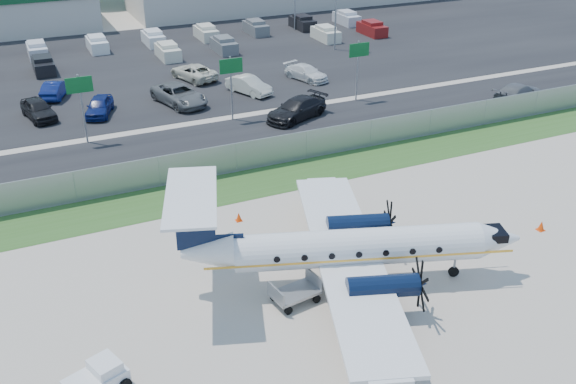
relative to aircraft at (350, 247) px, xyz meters
name	(u,v)px	position (x,y,z in m)	size (l,w,h in m)	color
ground	(341,289)	(-0.57, -0.28, -1.98)	(170.00, 170.00, 0.00)	#BDAFA0
grass_verge	(248,184)	(-0.57, 11.72, -1.97)	(170.00, 4.00, 0.02)	#2D561E
access_road	(212,144)	(-0.57, 18.72, -1.96)	(170.00, 8.00, 0.02)	black
parking_lot	(144,67)	(-0.57, 39.72, -1.96)	(170.00, 32.00, 0.02)	black
perimeter_fence	(236,158)	(-0.57, 13.72, -0.97)	(120.00, 0.06, 1.99)	gray
sign_left	(80,94)	(-8.57, 22.62, 1.64)	(1.80, 0.26, 5.00)	gray
sign_mid	(231,75)	(2.43, 22.62, 1.64)	(1.80, 0.26, 5.00)	gray
sign_right	(358,58)	(13.43, 22.62, 1.64)	(1.80, 0.26, 5.00)	gray
tree_line	(88,4)	(-0.57, 73.72, -1.98)	(112.00, 6.00, 14.00)	#1D5D1B
aircraft	(350,247)	(0.00, 0.00, 0.00)	(16.69, 16.27, 5.12)	silver
pushback_tug	(98,379)	(-12.03, -2.19, -1.41)	(2.52, 2.20, 1.19)	silver
baggage_cart_near	(295,292)	(-2.94, -0.28, -1.44)	(2.36, 1.63, 1.15)	gray
baggage_cart_far	(377,335)	(-1.05, -4.28, -1.52)	(2.15, 1.73, 0.98)	gray
cone_nose	(541,226)	(11.93, -0.06, -1.71)	(0.39, 0.39, 0.56)	#ED3E07
cone_port_wing	(371,383)	(-2.62, -6.42, -1.68)	(0.44, 0.44, 0.62)	#ED3E07
cone_starboard_wing	(239,217)	(-2.68, 7.72, -1.74)	(0.36, 0.36, 0.51)	#ED3E07
road_car_mid	(297,119)	(7.05, 20.83, -1.98)	(2.24, 5.50, 1.60)	black
road_car_east	(517,102)	(25.37, 16.68, -1.98)	(2.23, 5.48, 1.59)	#595B5E
parked_car_a	(40,118)	(-11.20, 29.18, -1.98)	(1.83, 4.55, 1.55)	black
parked_car_b	(101,115)	(-6.75, 28.06, -1.98)	(1.70, 4.22, 1.44)	navy
parked_car_c	(180,104)	(-0.32, 27.89, -1.98)	(2.66, 5.76, 1.60)	#595B5E
parked_car_d	(249,93)	(5.88, 28.03, -1.98)	(1.55, 4.45, 1.47)	beige
parked_car_e	(306,80)	(12.09, 29.50, -1.98)	(1.86, 4.58, 1.33)	silver
parked_car_f	(57,97)	(-9.39, 33.96, -1.98)	(1.49, 4.27, 1.41)	navy
parked_car_g	(194,79)	(2.72, 33.85, -1.98)	(2.37, 5.14, 1.43)	beige
far_parking_rows	(133,55)	(-0.57, 44.72, -1.98)	(56.00, 10.00, 1.60)	gray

